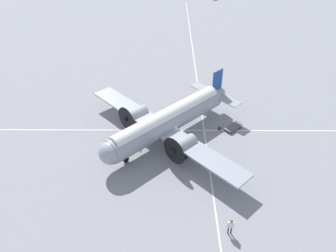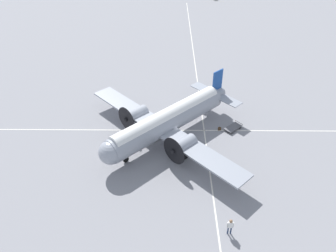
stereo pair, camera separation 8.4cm
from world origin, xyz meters
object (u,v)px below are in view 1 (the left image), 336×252
Objects in this scene: baggage_cart at (233,127)px; traffic_cone at (239,181)px; airliner_main at (165,122)px; crew_foreground at (231,225)px; suitcase_near_door at (219,129)px.

baggage_cart reaches higher than traffic_cone.
crew_foreground is at bearing 69.55° from airliner_main.
suitcase_near_door is at bearing -34.23° from baggage_cart.
baggage_cart reaches higher than suitcase_near_door.
airliner_main is 42.60× the size of suitcase_near_door.
baggage_cart is (2.76, 15.74, -0.86)m from crew_foreground.
crew_foreground is at bearing -106.63° from traffic_cone.
airliner_main reaches higher than baggage_cart.
crew_foreground is 6.56m from traffic_cone.
baggage_cart is 4.61× the size of traffic_cone.
airliner_main is at bearing -164.02° from suitcase_near_door.
crew_foreground is at bearing 39.03° from baggage_cart.
crew_foreground is 3.37× the size of traffic_cone.
traffic_cone is (-0.90, -9.52, -0.02)m from baggage_cart.
baggage_cart is (1.75, 0.21, 0.06)m from suitcase_near_door.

